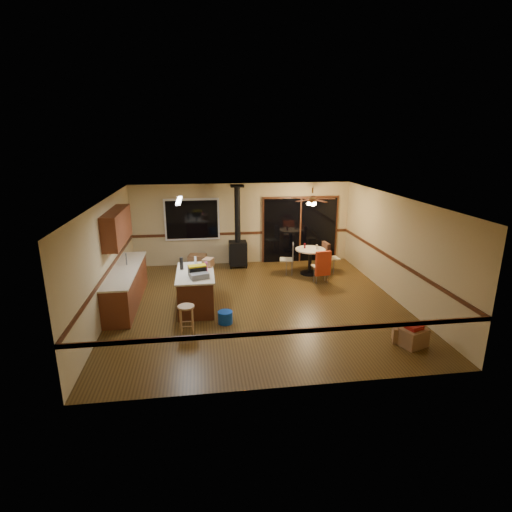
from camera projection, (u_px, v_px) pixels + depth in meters
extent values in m
plane|color=#4B3314|center=(258.00, 304.00, 9.90)|extent=(7.00, 7.00, 0.00)
plane|color=silver|center=(258.00, 199.00, 9.17)|extent=(7.00, 7.00, 0.00)
plane|color=tan|center=(242.00, 224.00, 12.86)|extent=(7.00, 0.00, 7.00)
plane|color=tan|center=(289.00, 315.00, 6.20)|extent=(7.00, 0.00, 7.00)
plane|color=tan|center=(106.00, 259.00, 9.07)|extent=(0.00, 7.00, 7.00)
plane|color=tan|center=(396.00, 248.00, 9.99)|extent=(0.00, 7.00, 7.00)
cube|color=black|center=(192.00, 219.00, 12.55)|extent=(1.72, 0.10, 1.32)
cube|color=black|center=(300.00, 230.00, 13.13)|extent=(2.52, 0.10, 2.10)
cube|color=brown|center=(127.00, 287.00, 9.83)|extent=(0.60, 3.00, 0.86)
cube|color=beige|center=(125.00, 269.00, 9.71)|extent=(0.64, 3.04, 0.04)
cube|color=brown|center=(117.00, 227.00, 9.59)|extent=(0.35, 2.00, 0.80)
cube|color=#502414|center=(196.00, 291.00, 9.58)|extent=(0.80, 1.60, 0.86)
cube|color=beige|center=(195.00, 273.00, 9.45)|extent=(0.88, 1.68, 0.04)
cube|color=black|center=(238.00, 253.00, 12.64)|extent=(0.55, 0.50, 0.75)
cylinder|color=black|center=(237.00, 214.00, 12.29)|extent=(0.18, 0.18, 1.77)
cylinder|color=brown|center=(312.00, 200.00, 11.49)|extent=(0.24, 0.24, 0.10)
cylinder|color=brown|center=(313.00, 190.00, 11.41)|extent=(0.05, 0.05, 0.16)
sphere|color=#FFD88C|center=(312.00, 204.00, 11.52)|extent=(0.16, 0.16, 0.16)
cube|color=white|center=(179.00, 201.00, 9.23)|extent=(0.10, 1.20, 0.04)
cube|color=slate|center=(199.00, 276.00, 8.99)|extent=(0.46, 0.34, 0.13)
cube|color=black|center=(197.00, 271.00, 9.17)|extent=(0.44, 0.30, 0.22)
cube|color=gold|center=(197.00, 266.00, 9.14)|extent=(0.44, 0.30, 0.03)
cube|color=brown|center=(208.00, 262.00, 9.85)|extent=(0.32, 0.36, 0.20)
cylinder|color=black|center=(182.00, 264.00, 9.60)|extent=(0.10, 0.10, 0.29)
cylinder|color=#D84C8C|center=(206.00, 266.00, 9.50)|extent=(0.07, 0.07, 0.22)
cylinder|color=white|center=(195.00, 260.00, 10.07)|extent=(0.08, 0.08, 0.18)
cylinder|color=tan|center=(187.00, 320.00, 8.29)|extent=(0.39, 0.39, 0.63)
cylinder|color=blue|center=(225.00, 317.00, 8.83)|extent=(0.36, 0.36, 0.27)
cylinder|color=black|center=(309.00, 273.00, 12.11)|extent=(0.56, 0.56, 0.04)
cylinder|color=black|center=(310.00, 261.00, 12.01)|extent=(0.10, 0.10, 0.70)
cylinder|color=beige|center=(310.00, 250.00, 11.90)|extent=(0.90, 0.90, 0.04)
cylinder|color=#590C14|center=(305.00, 246.00, 11.95)|extent=(0.07, 0.07, 0.15)
cylinder|color=beige|center=(317.00, 247.00, 11.86)|extent=(0.07, 0.07, 0.14)
cube|color=#C0B88F|center=(286.00, 259.00, 11.99)|extent=(0.47, 0.47, 0.03)
cube|color=slate|center=(293.00, 252.00, 11.91)|extent=(0.11, 0.40, 0.50)
cube|color=#C0B88F|center=(320.00, 266.00, 11.34)|extent=(0.45, 0.45, 0.03)
cube|color=slate|center=(323.00, 260.00, 11.09)|extent=(0.40, 0.08, 0.50)
cube|color=red|center=(323.00, 264.00, 11.10)|extent=(0.45, 0.16, 0.70)
cube|color=#C0B88F|center=(332.00, 258.00, 12.13)|extent=(0.43, 0.43, 0.03)
cube|color=slate|center=(326.00, 251.00, 12.02)|extent=(0.06, 0.40, 0.50)
cube|color=#381F15|center=(326.00, 254.00, 12.05)|extent=(0.13, 0.45, 0.70)
cube|color=brown|center=(197.00, 261.00, 12.59)|extent=(0.61, 0.52, 0.44)
cube|color=brown|center=(413.00, 337.00, 7.85)|extent=(0.59, 0.54, 0.36)
cube|color=brown|center=(403.00, 334.00, 8.01)|extent=(0.49, 0.46, 0.32)
cube|color=maroon|center=(414.00, 327.00, 7.78)|extent=(0.36, 0.33, 0.08)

